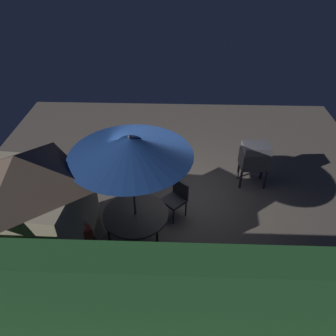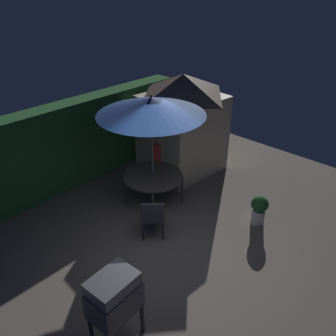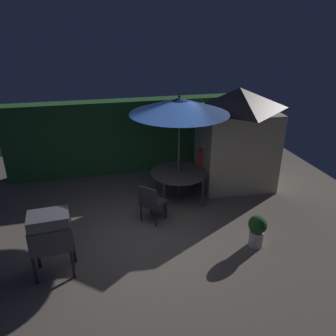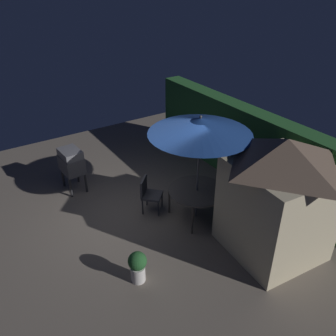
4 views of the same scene
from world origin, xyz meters
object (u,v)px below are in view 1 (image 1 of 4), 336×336
bbq_grill (255,157)px  chair_far_side (177,197)px  patio_table (136,216)px  patio_umbrella (130,147)px  chair_near_shed (82,246)px  garden_shed (33,215)px  potted_plant_by_shed (108,166)px  person_in_red (85,235)px

bbq_grill → chair_far_side: 2.32m
patio_table → bbq_grill: bbq_grill is taller
patio_umbrella → chair_near_shed: bearing=35.1°
garden_shed → chair_far_side: size_ratio=2.89×
chair_far_side → potted_plant_by_shed: bearing=-35.9°
potted_plant_by_shed → chair_near_shed: bearing=90.8°
bbq_grill → person_in_red: size_ratio=0.95×
garden_shed → potted_plant_by_shed: (-0.74, -2.84, -0.95)m
patio_table → chair_near_shed: bearing=35.1°
garden_shed → potted_plant_by_shed: bearing=-104.6°
patio_umbrella → garden_shed: bearing=20.8°
person_in_red → bbq_grill: bearing=-143.9°
bbq_grill → potted_plant_by_shed: bbq_grill is taller
patio_umbrella → potted_plant_by_shed: bearing=-65.0°
patio_table → patio_umbrella: patio_umbrella is taller
chair_far_side → potted_plant_by_shed: size_ratio=1.32×
chair_far_side → person_in_red: size_ratio=0.71×
chair_near_shed → bbq_grill: bearing=-143.9°
patio_umbrella → potted_plant_by_shed: size_ratio=3.85×
chair_near_shed → person_in_red: bearing=-144.9°
bbq_grill → person_in_red: person_in_red is taller
garden_shed → patio_table: bearing=-159.2°
patio_table → potted_plant_by_shed: 2.42m
chair_far_side → person_in_red: (1.74, 1.47, 0.26)m
bbq_grill → garden_shed: bearing=30.9°
garden_shed → patio_umbrella: (-1.75, -0.67, 1.06)m
garden_shed → person_in_red: 1.01m
garden_shed → patio_umbrella: size_ratio=0.99×
person_in_red → chair_near_shed: bearing=35.1°
patio_umbrella → chair_far_side: (-0.84, -0.84, -1.87)m
patio_umbrella → potted_plant_by_shed: 3.13m
bbq_grill → patio_table: bearing=36.4°
patio_table → patio_umbrella: size_ratio=0.51×
garden_shed → chair_far_side: bearing=-149.9°
patio_table → potted_plant_by_shed: size_ratio=1.98×
garden_shed → chair_far_side: (-2.59, -1.50, -0.81)m
chair_near_shed → potted_plant_by_shed: (0.04, -2.86, -0.14)m
chair_far_side → bbq_grill: bearing=-148.0°
potted_plant_by_shed → person_in_red: bearing=92.3°
patio_table → chair_near_shed: chair_near_shed is taller
patio_umbrella → person_in_red: patio_umbrella is taller
potted_plant_by_shed → person_in_red: 2.84m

